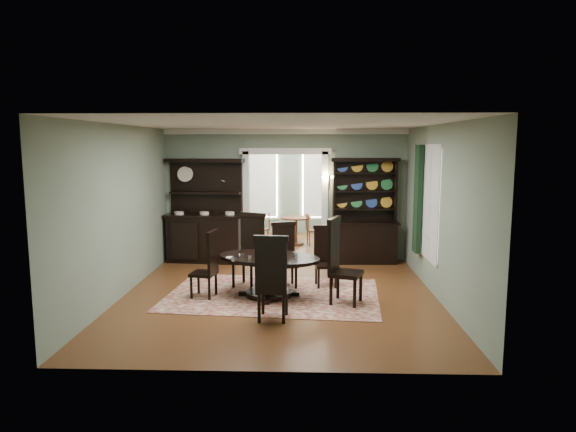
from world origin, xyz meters
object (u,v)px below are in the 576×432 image
(dining_table, at_px, (269,268))
(welsh_dresser, at_px, (364,225))
(sideboard, at_px, (205,226))
(parlor_table, at_px, (296,227))

(dining_table, height_order, welsh_dresser, welsh_dresser)
(sideboard, distance_m, welsh_dresser, 3.60)
(sideboard, distance_m, parlor_table, 2.87)
(welsh_dresser, xyz_separation_m, parlor_table, (-1.58, 2.00, -0.37))
(dining_table, relative_size, sideboard, 0.91)
(dining_table, bearing_deg, sideboard, 138.74)
(sideboard, relative_size, parlor_table, 2.92)
(dining_table, distance_m, parlor_table, 4.75)
(parlor_table, bearing_deg, welsh_dresser, -51.67)
(parlor_table, bearing_deg, dining_table, -94.57)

